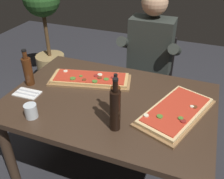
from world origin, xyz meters
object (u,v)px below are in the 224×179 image
(oil_bottle_amber, at_px, (28,70))
(seated_diner, at_px, (149,58))
(dining_table, at_px, (109,110))
(vinegar_bottle_green, at_px, (115,109))
(potted_plant_corner, at_px, (46,28))
(diner_chair, at_px, (150,76))
(pizza_rectangular_left, at_px, (176,111))
(wine_bottle_dark, at_px, (115,101))
(pizza_rectangular_front, at_px, (90,79))
(tumbler_near_camera, at_px, (31,112))

(oil_bottle_amber, distance_m, seated_diner, 1.05)
(seated_diner, bearing_deg, dining_table, -97.14)
(vinegar_bottle_green, distance_m, seated_diner, 1.01)
(potted_plant_corner, bearing_deg, oil_bottle_amber, -60.94)
(vinegar_bottle_green, bearing_deg, diner_chair, 92.42)
(oil_bottle_amber, height_order, potted_plant_corner, potted_plant_corner)
(pizza_rectangular_left, distance_m, vinegar_bottle_green, 0.42)
(pizza_rectangular_left, height_order, wine_bottle_dark, wine_bottle_dark)
(pizza_rectangular_front, height_order, pizza_rectangular_left, same)
(dining_table, height_order, potted_plant_corner, potted_plant_corner)
(seated_diner, bearing_deg, vinegar_bottle_green, -87.29)
(pizza_rectangular_left, height_order, seated_diner, seated_diner)
(wine_bottle_dark, height_order, tumbler_near_camera, wine_bottle_dark)
(dining_table, bearing_deg, tumbler_near_camera, -137.30)
(pizza_rectangular_front, bearing_deg, dining_table, -37.41)
(pizza_rectangular_front, relative_size, pizza_rectangular_left, 1.03)
(diner_chair, bearing_deg, tumbler_near_camera, -111.32)
(oil_bottle_amber, xyz_separation_m, vinegar_bottle_green, (0.77, -0.24, 0.02))
(diner_chair, bearing_deg, vinegar_bottle_green, -87.58)
(tumbler_near_camera, distance_m, seated_diner, 1.18)
(dining_table, distance_m, pizza_rectangular_left, 0.46)
(pizza_rectangular_front, relative_size, oil_bottle_amber, 2.34)
(dining_table, bearing_deg, diner_chair, 83.85)
(oil_bottle_amber, bearing_deg, tumbler_near_camera, -52.20)
(tumbler_near_camera, xyz_separation_m, seated_diner, (0.47, 1.08, -0.04))
(dining_table, distance_m, pizza_rectangular_front, 0.31)
(pizza_rectangular_left, height_order, vinegar_bottle_green, vinegar_bottle_green)
(pizza_rectangular_front, height_order, tumbler_near_camera, tumbler_near_camera)
(dining_table, height_order, diner_chair, diner_chair)
(pizza_rectangular_front, xyz_separation_m, diner_chair, (0.32, 0.68, -0.27))
(dining_table, height_order, tumbler_near_camera, tumbler_near_camera)
(pizza_rectangular_left, bearing_deg, dining_table, -179.56)
(wine_bottle_dark, xyz_separation_m, vinegar_bottle_green, (0.04, -0.11, 0.03))
(pizza_rectangular_left, xyz_separation_m, oil_bottle_amber, (-1.08, -0.03, 0.09))
(oil_bottle_amber, bearing_deg, wine_bottle_dark, -9.98)
(potted_plant_corner, bearing_deg, dining_table, -41.71)
(vinegar_bottle_green, xyz_separation_m, tumbler_near_camera, (-0.52, -0.09, -0.10))
(wine_bottle_dark, height_order, potted_plant_corner, potted_plant_corner)
(pizza_rectangular_front, bearing_deg, diner_chair, 64.99)
(wine_bottle_dark, bearing_deg, seated_diner, 90.54)
(wine_bottle_dark, xyz_separation_m, seated_diner, (-0.01, 0.89, -0.11))
(oil_bottle_amber, relative_size, tumbler_near_camera, 3.11)
(tumbler_near_camera, bearing_deg, wine_bottle_dark, 22.19)
(dining_table, distance_m, seated_diner, 0.75)
(oil_bottle_amber, height_order, vinegar_bottle_green, vinegar_bottle_green)
(dining_table, bearing_deg, potted_plant_corner, 138.29)
(wine_bottle_dark, height_order, vinegar_bottle_green, vinegar_bottle_green)
(wine_bottle_dark, relative_size, diner_chair, 0.34)
(pizza_rectangular_left, distance_m, wine_bottle_dark, 0.39)
(pizza_rectangular_front, height_order, vinegar_bottle_green, vinegar_bottle_green)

